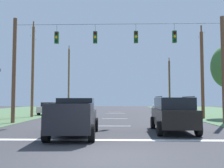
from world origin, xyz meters
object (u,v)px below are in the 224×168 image
Objects in this scene: overhead_signal_span at (117,64)px; distant_car_crossing_white at (167,107)px; utility_pole_mid_left at (33,69)px; utility_pole_mid_right at (202,73)px; pickup_truck at (75,117)px; utility_pole_far_left at (69,78)px; suv_black at (173,114)px; distant_car_oncoming at (50,108)px; utility_pole_far_right at (169,84)px.

overhead_signal_span is 3.84× the size of distant_car_crossing_white.
distant_car_crossing_white is at bearing 33.53° from utility_pole_mid_left.
distant_car_crossing_white is 12.81m from utility_pole_mid_right.
distant_car_crossing_white is 20.18m from utility_pole_mid_left.
utility_pole_far_left is at bearing 102.24° from pickup_truck.
utility_pole_far_left is (-12.08, 29.08, 4.57)m from suv_black.
overhead_signal_span is 9.97m from utility_pole_mid_right.
distant_car_oncoming is 0.47× the size of utility_pole_mid_right.
utility_pole_mid_left is (-6.95, 13.13, 4.19)m from pickup_truck.
overhead_signal_span reaches higher than suv_black.
distant_car_crossing_white is 0.47× the size of utility_pole_mid_right.
overhead_signal_span is 3.08× the size of pickup_truck.
utility_pole_mid_right is (10.63, 11.79, 3.51)m from pickup_truck.
overhead_signal_span is 14.40m from distant_car_oncoming.
pickup_truck is (-2.17, -6.54, -3.73)m from overhead_signal_span.
suv_black reaches higher than distant_car_crossing_white.
utility_pole_far_left is at bearing 91.87° from distant_car_oncoming.
overhead_signal_span is 19.34m from distant_car_crossing_white.
utility_pole_mid_right is at bearing -84.61° from distant_car_crossing_white.
distant_car_crossing_white is 16.97m from distant_car_oncoming.
utility_pole_far_right reaches higher than suv_black.
utility_pole_far_right reaches higher than overhead_signal_span.
utility_pole_mid_right is 1.03× the size of utility_pole_far_right.
overhead_signal_span is at bearing -69.92° from utility_pole_far_left.
utility_pole_far_left is at bearing 157.60° from distant_car_crossing_white.
utility_pole_mid_right reaches higher than overhead_signal_span.
utility_pole_far_right is at bearing 78.69° from suv_black.
utility_pole_far_right is at bearing 74.48° from distant_car_crossing_white.
utility_pole_mid_left is at bearing -137.46° from utility_pole_far_right.
utility_pole_mid_left is at bearing -146.47° from distant_car_crossing_white.
pickup_truck reaches higher than distant_car_oncoming.
utility_pole_mid_left reaches higher than utility_pole_far_right.
distant_car_crossing_white is at bearing -22.40° from utility_pole_far_left.
utility_pole_mid_right reaches higher than distant_car_oncoming.
overhead_signal_span is at bearing -52.75° from distant_car_oncoming.
utility_pole_far_right is at bearing 88.69° from utility_pole_mid_right.
pickup_truck is at bearing -111.54° from distant_car_crossing_white.
distant_car_oncoming is (-11.65, 16.00, -0.27)m from suv_black.
overhead_signal_span is 1.86× the size of utility_pole_far_right.
utility_pole_far_right is at bearing 68.99° from overhead_signal_span.
utility_pole_far_left reaches higher than distant_car_oncoming.
overhead_signal_span is 1.46× the size of utility_pole_far_left.
utility_pole_far_left is at bearing 176.68° from utility_pole_far_right.
utility_pole_far_right reaches higher than distant_car_crossing_white.
suv_black is 17.42m from utility_pole_mid_left.
utility_pole_mid_left reaches higher than suv_black.
distant_car_oncoming is at bearing -157.70° from distant_car_crossing_white.
suv_black is at bearing 16.17° from pickup_truck.
distant_car_oncoming is at bearing 126.07° from suv_black.
suv_black is 0.47× the size of utility_pole_mid_left.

